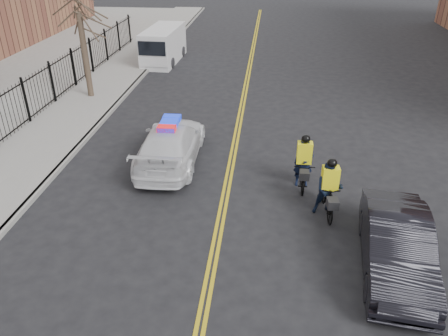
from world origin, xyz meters
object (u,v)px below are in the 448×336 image
Objects in this scene: cyclist_far at (328,192)px; dark_sedan at (397,246)px; cargo_van at (163,46)px; cyclist_near at (303,168)px; police_cruiser at (171,144)px.

dark_sedan is at bearing -62.78° from cyclist_far.
cargo_van reaches higher than dark_sedan.
cyclist_near is at bearing -58.96° from cargo_van.
cyclist_far is (-1.40, 2.31, 0.01)m from dark_sedan.
cargo_van is (-3.32, 13.30, 0.29)m from police_cruiser.
police_cruiser is 4.79m from cyclist_near.
cyclist_near is (4.64, -1.20, -0.09)m from police_cruiser.
police_cruiser is at bearing 165.94° from cyclist_near.
cyclist_near is at bearing 108.42° from cyclist_far.
police_cruiser is 1.00× the size of cargo_van.
cargo_van is 16.55m from cyclist_near.
cyclist_far is at bearing -66.98° from cyclist_near.
cyclist_near is (7.96, -14.50, -0.38)m from cargo_van.
cyclist_far is at bearing -59.53° from cargo_van.
police_cruiser reaches higher than dark_sedan.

